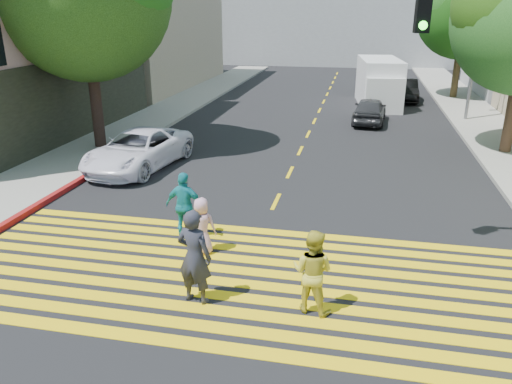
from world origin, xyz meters
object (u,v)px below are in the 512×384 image
(white_van, at_px, (379,84))
(dark_car_near, at_px, (370,110))
(pedestrian_woman, at_px, (312,271))
(dark_car_parked, at_px, (405,90))
(pedestrian_man, at_px, (194,257))
(white_sedan, at_px, (138,150))
(tree_right_far, at_px, (466,5))
(pedestrian_extra, at_px, (185,206))
(silver_car, at_px, (380,78))
(pedestrian_child, at_px, (202,226))

(white_van, bearing_deg, dark_car_near, -102.23)
(pedestrian_woman, distance_m, dark_car_near, 17.83)
(dark_car_parked, bearing_deg, pedestrian_man, -102.95)
(dark_car_near, relative_size, white_van, 0.64)
(pedestrian_woman, bearing_deg, white_sedan, -32.67)
(dark_car_parked, bearing_deg, tree_right_far, 23.24)
(pedestrian_extra, relative_size, white_van, 0.29)
(pedestrian_man, distance_m, dark_car_parked, 25.85)
(pedestrian_man, bearing_deg, white_sedan, -47.89)
(white_sedan, bearing_deg, silver_car, 75.42)
(tree_right_far, height_order, white_van, tree_right_far)
(white_van, bearing_deg, pedestrian_woman, -100.45)
(silver_car, xyz_separation_m, white_van, (-0.28, -7.81, 0.63))
(silver_car, xyz_separation_m, dark_car_parked, (1.42, -5.68, -0.00))
(pedestrian_woman, bearing_deg, pedestrian_extra, -21.69)
(white_van, bearing_deg, white_sedan, -127.38)
(pedestrian_man, height_order, dark_car_parked, pedestrian_man)
(dark_car_near, bearing_deg, dark_car_parked, -102.74)
(dark_car_parked, height_order, white_van, white_van)
(tree_right_far, distance_m, white_van, 7.58)
(pedestrian_man, bearing_deg, pedestrian_child, -64.64)
(tree_right_far, bearing_deg, pedestrian_man, -108.62)
(tree_right_far, height_order, pedestrian_man, tree_right_far)
(pedestrian_man, distance_m, white_sedan, 9.61)
(pedestrian_extra, height_order, silver_car, pedestrian_extra)
(pedestrian_man, xyz_separation_m, dark_car_parked, (5.71, 25.21, -0.32))
(white_van, bearing_deg, silver_car, 81.64)
(pedestrian_woman, xyz_separation_m, dark_car_near, (1.14, 17.80, -0.19))
(pedestrian_man, xyz_separation_m, pedestrian_child, (-0.53, 2.09, -0.30))
(silver_car, relative_size, dark_car_parked, 1.14)
(pedestrian_extra, bearing_deg, pedestrian_woman, 147.65)
(dark_car_near, height_order, white_van, white_van)
(pedestrian_man, relative_size, pedestrian_child, 1.42)
(tree_right_far, relative_size, dark_car_parked, 2.06)
(pedestrian_extra, height_order, dark_car_near, pedestrian_extra)
(silver_car, bearing_deg, pedestrian_man, 73.56)
(pedestrian_man, relative_size, silver_car, 0.42)
(white_sedan, xyz_separation_m, dark_car_parked, (10.66, 16.99, -0.02))
(pedestrian_woman, xyz_separation_m, dark_car_parked, (3.38, 25.05, -0.17))
(pedestrian_extra, bearing_deg, pedestrian_man, 117.75)
(pedestrian_man, bearing_deg, silver_car, -86.87)
(pedestrian_man, distance_m, pedestrian_extra, 3.06)
(white_van, bearing_deg, pedestrian_extra, -110.69)
(tree_right_far, height_order, pedestrian_child, tree_right_far)
(pedestrian_man, bearing_deg, pedestrian_woman, -165.08)
(tree_right_far, xyz_separation_m, white_sedan, (-13.93, -18.40, -5.09))
(tree_right_far, relative_size, dark_car_near, 2.19)
(tree_right_far, relative_size, pedestrian_man, 4.27)
(tree_right_far, bearing_deg, dark_car_near, -122.40)
(dark_car_near, bearing_deg, tree_right_far, -118.01)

